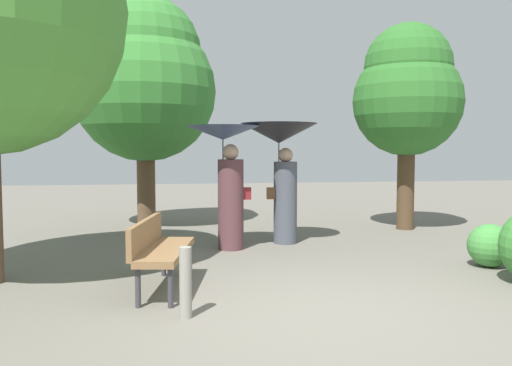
# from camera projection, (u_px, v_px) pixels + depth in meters

# --- Properties ---
(ground_plane) EXTENTS (40.00, 40.00, 0.00)m
(ground_plane) POSITION_uv_depth(u_px,v_px,m) (320.00, 315.00, 5.08)
(ground_plane) COLOR #6B665B
(person_left) EXTENTS (1.20, 1.20, 2.03)m
(person_left) POSITION_uv_depth(u_px,v_px,m) (227.00, 165.00, 8.33)
(person_left) COLOR #563338
(person_left) RESTS_ON ground
(person_right) EXTENTS (1.33, 1.33, 2.10)m
(person_right) POSITION_uv_depth(u_px,v_px,m) (281.00, 153.00, 8.86)
(person_right) COLOR #474C56
(person_right) RESTS_ON ground
(park_bench) EXTENTS (0.75, 1.56, 0.83)m
(park_bench) POSITION_uv_depth(u_px,v_px,m) (159.00, 247.00, 5.94)
(park_bench) COLOR #38383D
(park_bench) RESTS_ON ground
(tree_near_left) EXTENTS (2.99, 2.99, 4.85)m
(tree_near_left) POSITION_uv_depth(u_px,v_px,m) (145.00, 79.00, 10.72)
(tree_near_left) COLOR brown
(tree_near_left) RESTS_ON ground
(tree_near_right) EXTENTS (2.21, 2.21, 4.20)m
(tree_near_right) POSITION_uv_depth(u_px,v_px,m) (407.00, 91.00, 10.39)
(tree_near_right) COLOR #4C3823
(tree_near_right) RESTS_ON ground
(bush_path_left) EXTENTS (0.61, 0.61, 0.61)m
(bush_path_left) POSITION_uv_depth(u_px,v_px,m) (490.00, 245.00, 7.14)
(bush_path_left) COLOR #428C3D
(bush_path_left) RESTS_ON ground
(path_marker_post) EXTENTS (0.12, 0.12, 0.70)m
(path_marker_post) POSITION_uv_depth(u_px,v_px,m) (186.00, 283.00, 4.96)
(path_marker_post) COLOR gray
(path_marker_post) RESTS_ON ground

